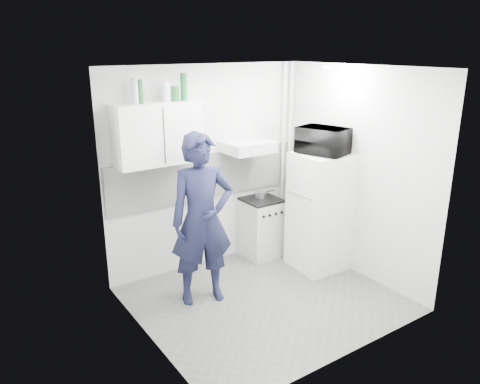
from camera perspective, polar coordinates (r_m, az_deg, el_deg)
floor at (r=5.56m, az=3.02°, el=-12.91°), size 2.80×2.80×0.00m
ceiling at (r=4.80m, az=3.53°, el=14.92°), size 2.80×2.80×0.00m
wall_back at (r=6.03m, az=-3.97°, el=2.93°), size 2.80×0.00×2.80m
wall_left at (r=4.37m, az=-11.53°, el=-3.15°), size 0.00×2.60×2.60m
wall_right at (r=5.96m, az=14.03°, el=2.25°), size 0.00×2.60×2.60m
person at (r=5.18m, az=-4.65°, el=-3.39°), size 0.80×0.63×1.95m
stove at (r=6.48m, az=2.57°, el=-4.42°), size 0.50×0.50×0.79m
fridge at (r=6.11m, az=9.66°, el=-2.37°), size 0.66×0.66×1.53m
stove_top at (r=6.34m, az=2.62°, el=-0.96°), size 0.48×0.48×0.03m
saucepan at (r=6.37m, az=2.61°, el=-0.31°), size 0.15×0.15×0.09m
microwave at (r=5.86m, az=10.12°, el=6.19°), size 0.68×0.55×0.33m
bottle_b at (r=5.27m, az=-12.69°, el=11.92°), size 0.07×0.07×0.28m
bottle_c at (r=5.29m, az=-12.07°, el=11.88°), size 0.06×0.06×0.26m
canister_a at (r=5.42m, az=-9.03°, el=12.01°), size 0.09×0.09×0.23m
canister_b at (r=5.47m, az=-7.90°, el=11.79°), size 0.09×0.09×0.17m
bottle_e at (r=5.51m, az=-6.87°, el=12.61°), size 0.08×0.08×0.31m
upper_cabinet at (r=5.43m, az=-10.04°, el=7.01°), size 1.00×0.35×0.70m
range_hood at (r=6.00m, az=0.91°, el=5.54°), size 0.60×0.50×0.14m
backsplash at (r=6.04m, az=-3.88°, el=1.98°), size 2.74×0.03×0.60m
pipe_a at (r=6.70m, az=6.03°, el=4.35°), size 0.05×0.05×2.60m
pipe_b at (r=6.62m, az=5.24°, el=4.23°), size 0.04×0.04×2.60m
ceiling_spot_fixture at (r=5.61m, az=10.62°, el=14.73°), size 0.10×0.10×0.02m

